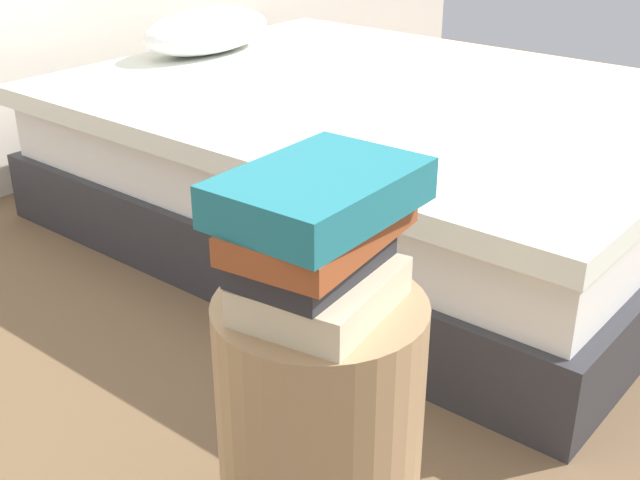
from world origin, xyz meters
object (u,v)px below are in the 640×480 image
object	(u,v)px
bed	(380,155)
book_cream	(321,291)
book_charcoal	(312,256)
book_teal	(317,192)
book_rust	(320,229)
side_table	(320,441)

from	to	relation	value
bed	book_cream	xyz separation A→B (m)	(-1.26, -0.80, 0.31)
bed	book_cream	world-z (taller)	bed
book_cream	book_charcoal	xyz separation A→B (m)	(-0.00, 0.02, 0.05)
bed	book_teal	distance (m)	1.55
book_cream	book_rust	world-z (taller)	book_rust
bed	book_rust	size ratio (longest dim) A/B	7.10
bed	book_cream	distance (m)	1.52
book_cream	side_table	bearing A→B (deg)	36.95
bed	book_teal	size ratio (longest dim) A/B	6.79
book_cream	book_rust	bearing A→B (deg)	51.83
side_table	book_rust	xyz separation A→B (m)	(-0.01, -0.01, 0.38)
book_charcoal	book_teal	bearing A→B (deg)	-24.58
book_rust	book_teal	world-z (taller)	book_teal
book_charcoal	book_teal	distance (m)	0.10
book_rust	bed	bearing A→B (deg)	24.01
book_cream	book_teal	size ratio (longest dim) A/B	0.78
book_teal	bed	bearing A→B (deg)	29.33
bed	book_teal	xyz separation A→B (m)	(-1.25, -0.79, 0.46)
book_rust	book_teal	distance (m)	0.05
book_cream	book_teal	bearing A→B (deg)	53.55
side_table	book_teal	world-z (taller)	book_teal
side_table	book_charcoal	bearing A→B (deg)	152.01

